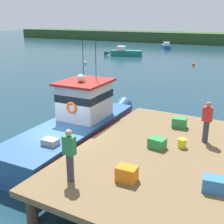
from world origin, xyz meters
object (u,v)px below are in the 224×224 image
Objects in this scene: crate_stack_near_edge at (179,123)px; mooring_buoy_outer at (85,63)px; crate_single_far at (157,143)px; crate_single_by_cleat at (127,174)px; main_fishing_boat at (78,125)px; crate_stack_mid_dock at (214,184)px; deckhand_by_the_boat at (207,121)px; bait_bucket at (182,143)px; moored_boat_far_left at (166,46)px; moored_boat_far_right at (124,53)px; deckhand_further_back at (70,154)px; mooring_buoy_channel_marker at (194,64)px.

mooring_buoy_outer is at bearing 132.63° from crate_stack_near_edge.
crate_single_far is 28.79m from mooring_buoy_outer.
crate_single_far is at bearing 90.42° from crate_single_by_cleat.
crate_stack_near_edge is 1.59× the size of mooring_buoy_outer.
main_fishing_boat reaches higher than crate_stack_mid_dock.
crate_stack_near_edge is 0.37× the size of deckhand_by_the_boat.
moored_boat_far_left is (-16.07, 45.59, -0.93)m from bait_bucket.
moored_boat_far_right is at bearing 118.52° from crate_single_far.
main_fishing_boat is at bearing 174.32° from bait_bucket.
crate_single_by_cleat reaches higher than crate_stack_near_edge.
moored_boat_far_left is 13.01× the size of mooring_buoy_outer.
deckhand_further_back is at bearing -158.92° from crate_stack_mid_dock.
deckhand_by_the_boat is at bearing 70.57° from crate_single_by_cleat.
crate_stack_near_edge is at bearing 141.74° from deckhand_by_the_boat.
crate_single_far reaches higher than mooring_buoy_channel_marker.
main_fishing_boat is 16.43× the size of crate_single_far.
moored_boat_far_right is at bearing 86.66° from mooring_buoy_outer.
crate_stack_near_edge is at bearing -77.69° from mooring_buoy_channel_marker.
bait_bucket is at bearing -5.68° from main_fishing_boat.
deckhand_by_the_boat is 28.70m from mooring_buoy_outer.
main_fishing_boat is 7.28m from crate_stack_mid_dock.
bait_bucket is 4.56m from deckhand_further_back.
mooring_buoy_channel_marker is at bearing 104.59° from deckhand_by_the_boat.
crate_single_by_cleat is at bearing -109.43° from deckhand_by_the_boat.
crate_stack_near_edge is at bearing -47.37° from mooring_buoy_outer.
crate_single_by_cleat is at bearing 28.39° from deckhand_further_back.
crate_single_by_cleat reaches higher than crate_single_far.
mooring_buoy_channel_marker is (-6.82, 26.21, -1.87)m from deckhand_by_the_boat.
main_fishing_boat reaches higher than bait_bucket.
mooring_buoy_channel_marker is at bearing -21.01° from moored_boat_far_right.
crate_stack_mid_dock is 0.12× the size of moored_boat_far_left.
mooring_buoy_channel_marker is at bearing 101.01° from crate_single_far.
mooring_buoy_outer is (-18.15, 22.32, -1.20)m from crate_single_far.
moored_boat_far_right is 10.03m from mooring_buoy_outer.
crate_single_far is at bearing 66.91° from deckhand_further_back.
main_fishing_boat is 4.65m from crate_stack_near_edge.
mooring_buoy_outer is at bearing 130.27° from crate_stack_mid_dock.
moored_boat_far_left is (-10.99, 45.09, -0.56)m from main_fishing_boat.
mooring_buoy_channel_marker is (-1.10, 26.64, -0.82)m from main_fishing_boat.
main_fishing_boat is 26.16× the size of mooring_buoy_outer.
crate_single_far is 3.76m from deckhand_further_back.
deckhand_by_the_boat is at bearing 105.67° from crate_stack_mid_dock.
moored_boat_far_right is (-17.68, 29.84, -0.90)m from crate_stack_near_edge.
deckhand_by_the_boat is 47.70m from moored_boat_far_left.
bait_bucket is 0.21× the size of deckhand_further_back.
mooring_buoy_channel_marker is (-6.18, 27.15, -1.18)m from bait_bucket.
crate_stack_mid_dock is 1.00× the size of crate_single_far.
crate_single_far is 0.37× the size of deckhand_by_the_boat.
deckhand_by_the_boat is (1.43, 4.04, 0.63)m from crate_single_by_cleat.
crate_single_by_cleat is 5.09m from crate_stack_near_edge.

